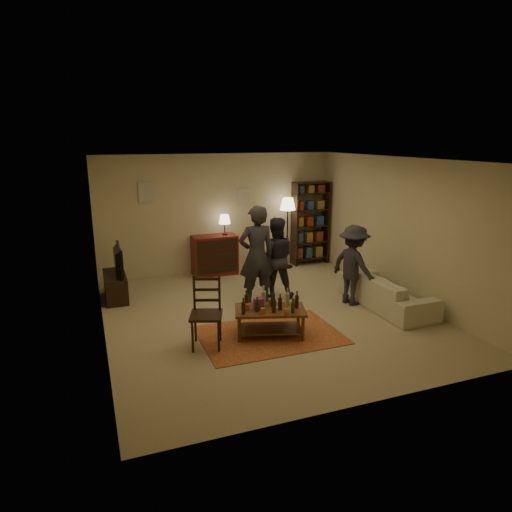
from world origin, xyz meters
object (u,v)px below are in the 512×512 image
dresser (215,254)px  floor_lamp (288,209)px  bookshelf (310,222)px  person_right (275,258)px  tv_stand (115,280)px  person_left (256,256)px  sofa (386,291)px  person_by_sofa (353,265)px  coffee_table (270,312)px  dining_chair (207,309)px

dresser → floor_lamp: floor_lamp is taller
bookshelf → person_right: bearing=-131.9°
person_right → floor_lamp: bearing=-101.0°
tv_stand → person_left: 2.80m
bookshelf → person_left: bearing=-135.5°
bookshelf → person_right: (-1.76, -1.95, -0.24)m
sofa → person_right: (-1.71, 1.23, 0.49)m
dresser → person_right: size_ratio=0.86×
person_left → person_by_sofa: (1.68, -0.63, -0.18)m
bookshelf → person_right: 2.64m
dresser → bookshelf: bearing=1.6°
sofa → tv_stand: bearing=64.7°
person_right → bookshelf: bearing=-112.2°
sofa → person_right: 2.16m
person_right → coffee_table: bearing=84.3°
dresser → person_left: 2.18m
bookshelf → person_right: bookshelf is taller
person_left → person_by_sofa: person_left is taller
person_right → sofa: bearing=164.1°
person_left → tv_stand: bearing=-23.8°
person_left → bookshelf: bearing=-133.1°
tv_stand → floor_lamp: (4.02, 0.85, 1.04)m
dresser → sofa: bearing=-52.5°
coffee_table → tv_stand: tv_stand is taller
bookshelf → person_by_sofa: bookshelf is taller
person_by_sofa → person_right: bearing=39.2°
bookshelf → person_left: size_ratio=1.08×
floor_lamp → sofa: (0.63, -3.05, -1.12)m
dresser → floor_lamp: size_ratio=0.81×
bookshelf → person_left: (-2.23, -2.19, -0.10)m
dining_chair → person_right: size_ratio=0.68×
bookshelf → sofa: bookshelf is taller
coffee_table → bookshelf: bookshelf is taller
coffee_table → dresser: dresser is taller
tv_stand → floor_lamp: 4.24m
bookshelf → tv_stand: bearing=-168.2°
coffee_table → dining_chair: size_ratio=1.13×
person_left → floor_lamp: bearing=-124.7°
sofa → bookshelf: bearing=-0.8°
coffee_table → person_left: bearing=77.7°
floor_lamp → person_left: (-1.56, -2.06, -0.49)m
dining_chair → sofa: 3.53m
coffee_table → sofa: bearing=9.6°
sofa → floor_lamp: bearing=11.6°
sofa → coffee_table: bearing=99.6°
tv_stand → floor_lamp: bearing=11.9°
coffee_table → bookshelf: bearing=54.8°
dining_chair → person_by_sofa: size_ratio=0.72×
bookshelf → floor_lamp: bookshelf is taller
coffee_table → floor_lamp: size_ratio=0.73×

